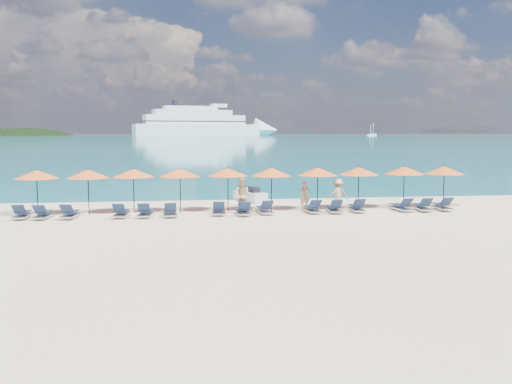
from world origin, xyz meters
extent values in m
plane|color=beige|center=(0.00, 0.00, 0.00)|extent=(1400.00, 1400.00, 0.00)
cube|color=#1FA9B2|center=(0.00, 660.00, 0.01)|extent=(1600.00, 1300.00, 0.01)
ellipsoid|color=black|center=(-150.00, 560.00, -35.00)|extent=(162.00, 126.00, 85.50)
cube|color=silver|center=(15.19, 523.28, 5.43)|extent=(121.22, 49.75, 10.86)
cone|color=silver|center=(84.79, 540.47, 5.43)|extent=(28.93, 28.93, 23.90)
cube|color=silver|center=(13.08, 522.76, 15.21)|extent=(97.23, 40.85, 8.69)
cube|color=silver|center=(10.97, 522.24, 21.73)|extent=(75.83, 33.59, 5.43)
cube|color=silver|center=(8.86, 521.72, 26.07)|extent=(51.85, 24.69, 3.80)
cube|color=black|center=(13.08, 522.76, 13.58)|extent=(98.45, 41.35, 0.98)
cube|color=black|center=(13.08, 522.76, 17.38)|extent=(96.02, 40.35, 0.98)
cylinder|color=black|center=(-5.69, 518.12, 30.42)|extent=(4.78, 4.78, 5.97)
cube|color=silver|center=(175.22, 491.18, 0.78)|extent=(5.83, 1.94, 1.55)
cylinder|color=silver|center=(175.22, 491.18, 5.83)|extent=(0.35, 0.35, 9.71)
cube|color=silver|center=(186.48, 515.79, 0.90)|extent=(6.79, 2.26, 1.81)
cylinder|color=silver|center=(186.48, 515.79, 6.79)|extent=(0.41, 0.41, 11.31)
cube|color=silver|center=(0.50, 9.14, 0.29)|extent=(1.84, 2.49, 0.54)
cube|color=black|center=(0.59, 8.97, 0.68)|extent=(0.88, 1.09, 0.34)
cylinder|color=black|center=(0.24, 9.66, 0.83)|extent=(0.51, 0.29, 0.06)
imported|color=tan|center=(2.94, 5.44, 0.74)|extent=(0.55, 0.37, 1.47)
imported|color=tan|center=(-0.52, 4.09, 0.91)|extent=(1.01, 0.86, 1.81)
imported|color=tan|center=(4.53, 4.69, 0.83)|extent=(1.10, 0.57, 1.65)
cylinder|color=black|center=(-10.48, 4.85, 1.10)|extent=(0.05, 0.05, 2.20)
cone|color=orange|center=(-10.48, 4.85, 2.02)|extent=(2.10, 2.10, 0.42)
sphere|color=black|center=(-10.48, 4.85, 2.24)|extent=(0.08, 0.08, 0.08)
cylinder|color=black|center=(-8.06, 4.84, 1.10)|extent=(0.05, 0.05, 2.20)
cone|color=orange|center=(-8.06, 4.84, 2.02)|extent=(2.10, 2.10, 0.42)
sphere|color=black|center=(-8.06, 4.84, 2.24)|extent=(0.08, 0.08, 0.08)
cylinder|color=black|center=(-5.90, 5.10, 1.10)|extent=(0.05, 0.05, 2.20)
cone|color=orange|center=(-5.90, 5.10, 2.02)|extent=(2.10, 2.10, 0.42)
sphere|color=black|center=(-5.90, 5.10, 2.24)|extent=(0.08, 0.08, 0.08)
cylinder|color=black|center=(-3.59, 4.97, 1.10)|extent=(0.05, 0.05, 2.20)
cone|color=orange|center=(-3.59, 4.97, 2.02)|extent=(2.10, 2.10, 0.42)
sphere|color=black|center=(-3.59, 4.97, 2.24)|extent=(0.08, 0.08, 0.08)
cylinder|color=black|center=(-1.16, 5.10, 1.10)|extent=(0.05, 0.05, 2.20)
cone|color=orange|center=(-1.16, 5.10, 2.02)|extent=(2.10, 2.10, 0.42)
sphere|color=black|center=(-1.16, 5.10, 2.24)|extent=(0.08, 0.08, 0.08)
cylinder|color=black|center=(1.06, 4.87, 1.10)|extent=(0.05, 0.05, 2.20)
cone|color=orange|center=(1.06, 4.87, 2.02)|extent=(2.10, 2.10, 0.42)
sphere|color=black|center=(1.06, 4.87, 2.24)|extent=(0.08, 0.08, 0.08)
cylinder|color=black|center=(3.49, 4.88, 1.10)|extent=(0.05, 0.05, 2.20)
cone|color=orange|center=(3.49, 4.88, 2.02)|extent=(2.10, 2.10, 0.42)
sphere|color=black|center=(3.49, 4.88, 2.24)|extent=(0.08, 0.08, 0.08)
cylinder|color=black|center=(5.72, 4.97, 1.10)|extent=(0.05, 0.05, 2.20)
cone|color=orange|center=(5.72, 4.97, 2.02)|extent=(2.10, 2.10, 0.42)
sphere|color=black|center=(5.72, 4.97, 2.24)|extent=(0.08, 0.08, 0.08)
cylinder|color=black|center=(8.27, 5.07, 1.10)|extent=(0.05, 0.05, 2.20)
cone|color=orange|center=(8.27, 5.07, 2.02)|extent=(2.10, 2.10, 0.42)
sphere|color=black|center=(8.27, 5.07, 2.24)|extent=(0.08, 0.08, 0.08)
cylinder|color=black|center=(10.45, 4.91, 1.10)|extent=(0.05, 0.05, 2.20)
cone|color=orange|center=(10.45, 4.91, 2.02)|extent=(2.10, 2.10, 0.42)
sphere|color=black|center=(10.45, 4.91, 2.24)|extent=(0.08, 0.08, 0.08)
cube|color=silver|center=(-10.98, 3.91, 0.14)|extent=(0.64, 1.71, 0.06)
cube|color=#182842|center=(-10.99, 4.16, 0.30)|extent=(0.57, 1.11, 0.04)
cube|color=#182842|center=(-10.98, 3.36, 0.55)|extent=(0.56, 0.54, 0.43)
cube|color=silver|center=(-10.00, 3.74, 0.14)|extent=(0.70, 1.73, 0.06)
cube|color=#182842|center=(-9.99, 3.99, 0.30)|extent=(0.60, 1.12, 0.04)
cube|color=#182842|center=(-10.02, 3.19, 0.55)|extent=(0.57, 0.56, 0.43)
cube|color=silver|center=(-8.77, 3.73, 0.14)|extent=(0.74, 1.74, 0.06)
cube|color=#182842|center=(-8.76, 3.98, 0.30)|extent=(0.63, 1.14, 0.04)
cube|color=#182842|center=(-8.81, 3.18, 0.55)|extent=(0.59, 0.58, 0.43)
cube|color=silver|center=(-6.40, 3.68, 0.14)|extent=(0.77, 1.75, 0.06)
cube|color=#182842|center=(-6.38, 3.93, 0.30)|extent=(0.65, 1.15, 0.04)
cube|color=#182842|center=(-6.46, 3.14, 0.55)|extent=(0.60, 0.59, 0.43)
cube|color=silver|center=(-5.26, 3.62, 0.14)|extent=(0.75, 1.74, 0.06)
cube|color=#182842|center=(-5.24, 3.86, 0.30)|extent=(0.63, 1.14, 0.04)
cube|color=#182842|center=(-5.31, 3.07, 0.55)|extent=(0.59, 0.58, 0.43)
cube|color=silver|center=(-4.09, 3.63, 0.14)|extent=(0.69, 1.73, 0.06)
cube|color=#182842|center=(-4.10, 3.88, 0.30)|extent=(0.60, 1.12, 0.04)
cube|color=#182842|center=(-4.07, 3.08, 0.55)|extent=(0.57, 0.56, 0.43)
cube|color=silver|center=(-1.73, 3.86, 0.14)|extent=(0.73, 1.74, 0.06)
cube|color=#182842|center=(-1.71, 4.11, 0.30)|extent=(0.62, 1.13, 0.04)
cube|color=#182842|center=(-1.76, 3.31, 0.55)|extent=(0.58, 0.57, 0.43)
cube|color=silver|center=(-0.54, 3.63, 0.14)|extent=(0.66, 1.71, 0.06)
cube|color=#182842|center=(-0.55, 3.88, 0.30)|extent=(0.58, 1.11, 0.04)
cube|color=#182842|center=(-0.53, 3.08, 0.55)|extent=(0.56, 0.55, 0.43)
cube|color=silver|center=(0.55, 3.91, 0.14)|extent=(0.76, 1.74, 0.06)
cube|color=#182842|center=(0.53, 4.16, 0.30)|extent=(0.64, 1.14, 0.04)
cube|color=#182842|center=(0.59, 3.36, 0.55)|extent=(0.59, 0.58, 0.43)
cube|color=silver|center=(2.97, 3.89, 0.14)|extent=(0.71, 1.73, 0.06)
cube|color=#182842|center=(2.95, 4.14, 0.30)|extent=(0.61, 1.13, 0.04)
cube|color=#182842|center=(3.00, 3.34, 0.55)|extent=(0.58, 0.57, 0.43)
cube|color=silver|center=(4.11, 3.82, 0.14)|extent=(0.78, 1.75, 0.06)
cube|color=#182842|center=(4.13, 4.07, 0.30)|extent=(0.65, 1.15, 0.04)
cube|color=#182842|center=(4.06, 3.27, 0.55)|extent=(0.60, 0.59, 0.43)
cube|color=silver|center=(5.31, 3.97, 0.14)|extent=(0.74, 1.74, 0.06)
cube|color=#182842|center=(5.33, 4.22, 0.30)|extent=(0.63, 1.14, 0.04)
cube|color=#182842|center=(5.27, 3.42, 0.55)|extent=(0.59, 0.58, 0.43)
cube|color=silver|center=(7.68, 3.93, 0.14)|extent=(0.79, 1.76, 0.06)
cube|color=#182842|center=(7.66, 4.18, 0.30)|extent=(0.66, 1.15, 0.04)
cube|color=#182842|center=(7.74, 3.38, 0.55)|extent=(0.60, 0.59, 0.43)
cube|color=silver|center=(8.79, 3.82, 0.14)|extent=(0.79, 1.75, 0.06)
cube|color=#182842|center=(8.81, 4.07, 0.30)|extent=(0.66, 1.15, 0.04)
cube|color=#182842|center=(8.73, 3.28, 0.55)|extent=(0.60, 0.59, 0.43)
cube|color=silver|center=(9.91, 3.95, 0.14)|extent=(0.70, 1.73, 0.06)
cube|color=#182842|center=(9.93, 4.20, 0.30)|extent=(0.60, 1.12, 0.04)
cube|color=#182842|center=(9.89, 3.40, 0.55)|extent=(0.57, 0.56, 0.43)
camera|label=1|loc=(-3.70, -23.84, 4.08)|focal=40.00mm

